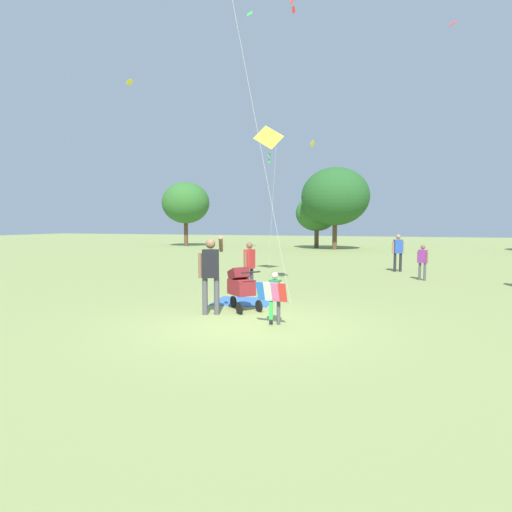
# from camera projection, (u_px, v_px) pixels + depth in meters

# --- Properties ---
(ground_plane) EXTENTS (120.00, 120.00, 0.00)m
(ground_plane) POSITION_uv_depth(u_px,v_px,m) (246.00, 324.00, 8.90)
(ground_plane) COLOR #849351
(treeline_distant) EXTENTS (40.65, 5.95, 6.35)m
(treeline_distant) POSITION_uv_depth(u_px,v_px,m) (384.00, 202.00, 32.97)
(treeline_distant) COLOR brown
(treeline_distant) RESTS_ON ground
(child_with_butterfly_kite) EXTENTS (0.65, 0.37, 1.08)m
(child_with_butterfly_kite) POSITION_uv_depth(u_px,v_px,m) (274.00, 294.00, 8.79)
(child_with_butterfly_kite) COLOR #4C4C51
(child_with_butterfly_kite) RESTS_ON ground
(person_adult_flyer) EXTENTS (0.56, 0.65, 1.80)m
(person_adult_flyer) POSITION_uv_depth(u_px,v_px,m) (211.00, 269.00, 9.73)
(person_adult_flyer) COLOR #4C4C51
(person_adult_flyer) RESTS_ON ground
(stroller) EXTENTS (1.01, 0.93, 1.03)m
(stroller) POSITION_uv_depth(u_px,v_px,m) (241.00, 285.00, 10.25)
(stroller) COLOR black
(stroller) RESTS_ON ground
(kite_orange_delta) EXTENTS (1.33, 1.78, 5.78)m
(kite_orange_delta) POSITION_uv_depth(u_px,v_px,m) (269.00, 141.00, 16.14)
(kite_orange_delta) COLOR yellow
(kite_orange_delta) RESTS_ON ground
(distant_kites_cluster) EXTENTS (22.68, 7.45, 7.47)m
(distant_kites_cluster) POSITION_uv_depth(u_px,v_px,m) (293.00, 70.00, 29.88)
(distant_kites_cluster) COLOR yellow
(person_red_shirt) EXTENTS (0.27, 0.48, 1.52)m
(person_red_shirt) POSITION_uv_depth(u_px,v_px,m) (249.00, 263.00, 12.63)
(person_red_shirt) COLOR #33384C
(person_red_shirt) RESTS_ON ground
(person_sitting_far) EXTENTS (0.48, 0.33, 1.60)m
(person_sitting_far) POSITION_uv_depth(u_px,v_px,m) (398.00, 250.00, 18.34)
(person_sitting_far) COLOR #232328
(person_sitting_far) RESTS_ON ground
(person_couple_left) EXTENTS (0.36, 0.30, 1.29)m
(person_couple_left) POSITION_uv_depth(u_px,v_px,m) (423.00, 259.00, 15.57)
(person_couple_left) COLOR #4C4C51
(person_couple_left) RESTS_ON ground
(picnic_blanket) EXTENTS (1.62, 1.47, 0.02)m
(picnic_blanket) POSITION_uv_depth(u_px,v_px,m) (243.00, 301.00, 11.39)
(picnic_blanket) COLOR #3366B2
(picnic_blanket) RESTS_ON ground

